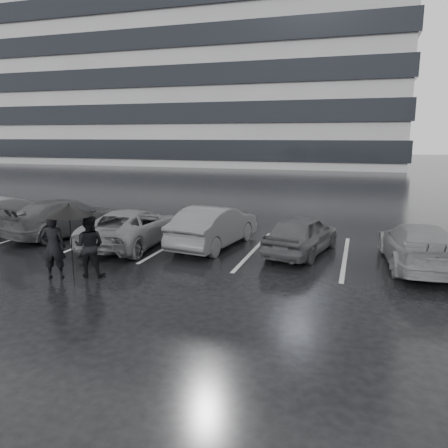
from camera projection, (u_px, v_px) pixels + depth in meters
name	position (u px, v px, depth m)	size (l,w,h in m)	color
ground	(211.00, 271.00, 11.72)	(160.00, 160.00, 0.00)	black
office_building	(173.00, 56.00, 60.19)	(61.00, 26.00, 29.00)	gray
car_main	(302.00, 234.00, 13.34)	(1.45, 3.60, 1.23)	black
car_west_a	(214.00, 226.00, 14.24)	(1.42, 4.06, 1.34)	#313134
car_west_b	(132.00, 227.00, 14.36)	(2.02, 4.38, 1.22)	#535356
car_west_c	(67.00, 217.00, 15.83)	(1.85, 4.55, 1.32)	black
car_west_d	(7.00, 214.00, 16.28)	(1.44, 4.14, 1.36)	#313134
car_east	(418.00, 245.00, 11.99)	(1.70, 4.19, 1.22)	#535356
pedestrian_left	(53.00, 247.00, 11.02)	(0.60, 0.39, 1.64)	black
pedestrian_right	(89.00, 246.00, 11.18)	(0.78, 0.60, 1.60)	black
umbrella	(69.00, 210.00, 10.84)	(1.13, 1.13, 1.92)	black
stall_stripes	(213.00, 247.00, 14.30)	(19.72, 5.00, 0.00)	#B1B1B4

